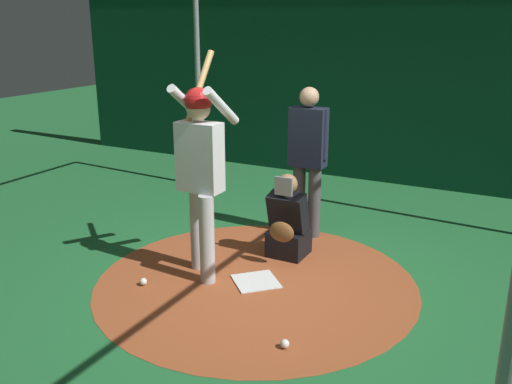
% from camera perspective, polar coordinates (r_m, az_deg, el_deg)
% --- Properties ---
extents(ground_plane, '(27.65, 27.65, 0.00)m').
position_cam_1_polar(ground_plane, '(5.68, 0.00, -9.19)').
color(ground_plane, '#216633').
extents(dirt_circle, '(3.20, 3.20, 0.01)m').
position_cam_1_polar(dirt_circle, '(5.68, 0.00, -9.17)').
color(dirt_circle, '#9E4C28').
rests_on(dirt_circle, ground).
extents(home_plate, '(0.59, 0.59, 0.01)m').
position_cam_1_polar(home_plate, '(5.67, 0.00, -9.09)').
color(home_plate, white).
rests_on(home_plate, dirt_circle).
extents(batter, '(0.68, 0.49, 2.23)m').
position_cam_1_polar(batter, '(5.48, -5.70, 2.95)').
color(batter, '#BCBCC0').
rests_on(batter, ground).
extents(catcher, '(0.58, 0.40, 0.95)m').
position_cam_1_polar(catcher, '(6.14, 3.23, -3.34)').
color(catcher, black).
rests_on(catcher, ground).
extents(umpire, '(0.22, 0.49, 1.79)m').
position_cam_1_polar(umpire, '(6.59, 5.29, 3.87)').
color(umpire, '#4C4C51').
rests_on(umpire, ground).
extents(back_wall, '(0.22, 11.65, 3.39)m').
position_cam_1_polar(back_wall, '(9.09, 12.74, 11.67)').
color(back_wall, '#0C3D26').
rests_on(back_wall, ground).
extents(cage_frame, '(5.35, 4.81, 3.24)m').
position_cam_1_polar(cage_frame, '(5.09, 0.00, 13.77)').
color(cage_frame, gray).
rests_on(cage_frame, ground).
extents(baseball_0, '(0.07, 0.07, 0.07)m').
position_cam_1_polar(baseball_0, '(4.64, 2.95, -15.18)').
color(baseball_0, white).
rests_on(baseball_0, dirt_circle).
extents(baseball_1, '(0.07, 0.07, 0.07)m').
position_cam_1_polar(baseball_1, '(5.71, -11.40, -8.93)').
color(baseball_1, white).
rests_on(baseball_1, dirt_circle).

